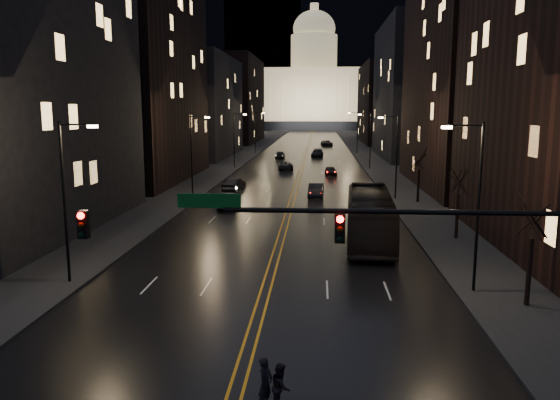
% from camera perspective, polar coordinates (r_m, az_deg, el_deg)
% --- Properties ---
extents(ground, '(900.00, 900.00, 0.00)m').
position_cam_1_polar(ground, '(20.84, -4.20, -18.03)').
color(ground, black).
rests_on(ground, ground).
extents(road, '(20.00, 320.00, 0.02)m').
position_cam_1_polar(road, '(148.61, 2.99, 5.80)').
color(road, black).
rests_on(road, ground).
extents(sidewalk_left, '(8.00, 320.00, 0.16)m').
position_cam_1_polar(sidewalk_left, '(149.52, -2.41, 5.85)').
color(sidewalk_left, black).
rests_on(sidewalk_left, ground).
extents(sidewalk_right, '(8.00, 320.00, 0.16)m').
position_cam_1_polar(sidewalk_right, '(149.00, 8.41, 5.75)').
color(sidewalk_right, black).
rests_on(sidewalk_right, ground).
extents(center_line, '(0.62, 320.00, 0.01)m').
position_cam_1_polar(center_line, '(148.61, 2.99, 5.80)').
color(center_line, orange).
rests_on(center_line, road).
extents(building_left_near, '(12.00, 28.00, 22.00)m').
position_cam_1_polar(building_left_near, '(46.77, -26.93, 10.19)').
color(building_left_near, black).
rests_on(building_left_near, ground).
extents(building_left_mid, '(12.00, 30.00, 28.00)m').
position_cam_1_polar(building_left_mid, '(76.20, -14.47, 12.52)').
color(building_left_mid, black).
rests_on(building_left_mid, ground).
extents(building_left_far, '(12.00, 34.00, 20.00)m').
position_cam_1_polar(building_left_far, '(112.80, -8.22, 9.62)').
color(building_left_far, black).
rests_on(building_left_far, ground).
extents(building_left_dist, '(12.00, 40.00, 24.00)m').
position_cam_1_polar(building_left_dist, '(160.06, -4.56, 10.34)').
color(building_left_dist, black).
rests_on(building_left_dist, ground).
extents(building_right_tall, '(12.00, 30.00, 38.00)m').
position_cam_1_polar(building_right_tall, '(71.29, 19.69, 16.54)').
color(building_right_tall, black).
rests_on(building_right_tall, ground).
extents(building_right_mid, '(12.00, 34.00, 26.00)m').
position_cam_1_polar(building_right_mid, '(111.82, 13.69, 10.99)').
color(building_right_mid, black).
rests_on(building_right_mid, ground).
extents(building_right_dist, '(12.00, 40.00, 22.00)m').
position_cam_1_polar(building_right_dist, '(159.33, 10.79, 9.85)').
color(building_right_dist, black).
rests_on(building_right_dist, ground).
extents(mountain_ridge, '(520.00, 60.00, 130.00)m').
position_cam_1_polar(mountain_ridge, '(403.82, 9.74, 17.27)').
color(mountain_ridge, black).
rests_on(mountain_ridge, ground).
extents(capitol, '(90.00, 50.00, 58.50)m').
position_cam_1_polar(capitol, '(268.39, 3.52, 11.11)').
color(capitol, black).
rests_on(capitol, ground).
extents(traffic_signal, '(17.29, 0.45, 7.00)m').
position_cam_1_polar(traffic_signal, '(19.08, 13.50, -4.46)').
color(traffic_signal, black).
rests_on(traffic_signal, ground).
extents(streetlamp_right_near, '(2.13, 0.25, 9.00)m').
position_cam_1_polar(streetlamp_right_near, '(29.75, 19.73, 0.17)').
color(streetlamp_right_near, black).
rests_on(streetlamp_right_near, ground).
extents(streetlamp_left_near, '(2.13, 0.25, 9.00)m').
position_cam_1_polar(streetlamp_left_near, '(31.68, -21.34, 0.62)').
color(streetlamp_left_near, black).
rests_on(streetlamp_left_near, ground).
extents(streetlamp_right_mid, '(2.13, 0.25, 9.00)m').
position_cam_1_polar(streetlamp_right_mid, '(59.00, 11.94, 4.90)').
color(streetlamp_right_mid, black).
rests_on(streetlamp_right_mid, ground).
extents(streetlamp_left_mid, '(2.13, 0.25, 9.00)m').
position_cam_1_polar(streetlamp_left_mid, '(60.00, -9.06, 5.06)').
color(streetlamp_left_mid, black).
rests_on(streetlamp_left_mid, ground).
extents(streetlamp_right_far, '(2.13, 0.25, 9.00)m').
position_cam_1_polar(streetlamp_right_far, '(88.76, 9.32, 6.46)').
color(streetlamp_right_far, black).
rests_on(streetlamp_right_far, ground).
extents(streetlamp_left_far, '(2.13, 0.25, 9.00)m').
position_cam_1_polar(streetlamp_left_far, '(89.42, -4.71, 6.58)').
color(streetlamp_left_far, black).
rests_on(streetlamp_left_far, ground).
extents(streetlamp_right_dist, '(2.13, 0.25, 9.00)m').
position_cam_1_polar(streetlamp_right_dist, '(118.63, 8.01, 7.24)').
color(streetlamp_right_dist, black).
rests_on(streetlamp_right_dist, ground).
extents(streetlamp_left_dist, '(2.13, 0.25, 9.00)m').
position_cam_1_polar(streetlamp_left_dist, '(119.13, -2.51, 7.33)').
color(streetlamp_left_dist, black).
rests_on(streetlamp_left_dist, ground).
extents(tree_right_near, '(2.40, 2.40, 6.65)m').
position_cam_1_polar(tree_right_near, '(28.66, 24.94, -1.63)').
color(tree_right_near, black).
rests_on(tree_right_near, ground).
extents(tree_right_mid, '(2.40, 2.40, 6.65)m').
position_cam_1_polar(tree_right_mid, '(41.87, 18.20, 2.05)').
color(tree_right_mid, black).
rests_on(tree_right_mid, ground).
extents(tree_right_far, '(2.40, 2.40, 6.65)m').
position_cam_1_polar(tree_right_far, '(57.43, 14.35, 4.13)').
color(tree_right_far, black).
rests_on(tree_right_far, ground).
extents(bus, '(3.91, 13.59, 3.74)m').
position_cam_1_polar(bus, '(40.26, 9.36, -1.72)').
color(bus, black).
rests_on(bus, ground).
extents(oncoming_car_a, '(2.31, 4.92, 1.63)m').
position_cam_1_polar(oncoming_car_a, '(53.87, -5.48, 0.06)').
color(oncoming_car_a, black).
rests_on(oncoming_car_a, ground).
extents(oncoming_car_b, '(2.24, 4.93, 1.57)m').
position_cam_1_polar(oncoming_car_b, '(64.58, -4.84, 1.62)').
color(oncoming_car_b, black).
rests_on(oncoming_car_b, ground).
extents(oncoming_car_c, '(2.80, 5.12, 1.36)m').
position_cam_1_polar(oncoming_car_c, '(87.00, 0.57, 3.62)').
color(oncoming_car_c, black).
rests_on(oncoming_car_c, ground).
extents(oncoming_car_d, '(2.09, 4.79, 1.37)m').
position_cam_1_polar(oncoming_car_d, '(107.17, -0.01, 4.74)').
color(oncoming_car_d, black).
rests_on(oncoming_car_d, ground).
extents(receding_car_a, '(1.77, 4.64, 1.51)m').
position_cam_1_polar(receding_car_a, '(60.07, 3.77, 1.01)').
color(receding_car_a, black).
rests_on(receding_car_a, ground).
extents(receding_car_b, '(1.84, 4.04, 1.34)m').
position_cam_1_polar(receding_car_b, '(79.94, 5.33, 3.05)').
color(receding_car_b, black).
rests_on(receding_car_b, ground).
extents(receding_car_c, '(2.64, 5.64, 1.59)m').
position_cam_1_polar(receding_car_c, '(110.14, 3.92, 4.90)').
color(receding_car_c, black).
rests_on(receding_car_c, ground).
extents(receding_car_d, '(3.27, 5.82, 1.54)m').
position_cam_1_polar(receding_car_d, '(143.27, 4.91, 5.94)').
color(receding_car_d, black).
rests_on(receding_car_d, ground).
extents(pedestrian_a, '(0.64, 0.75, 1.76)m').
position_cam_1_polar(pedestrian_a, '(18.55, -1.54, -18.63)').
color(pedestrian_a, black).
rests_on(pedestrian_a, ground).
extents(pedestrian_b, '(0.47, 0.80, 1.59)m').
position_cam_1_polar(pedestrian_b, '(18.55, 0.09, -18.92)').
color(pedestrian_b, black).
rests_on(pedestrian_b, ground).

